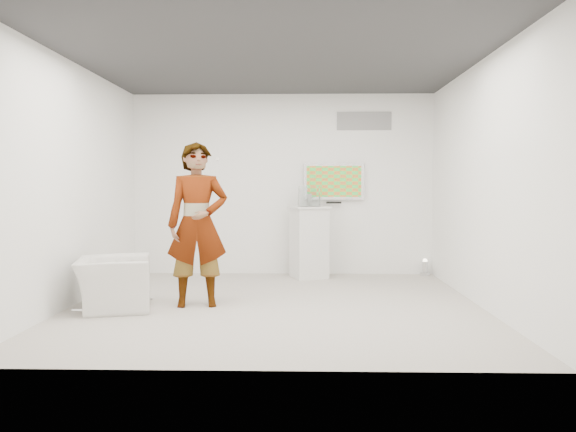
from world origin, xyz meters
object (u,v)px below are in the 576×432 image
(tv, at_px, (334,181))
(person, at_px, (198,224))
(floor_uplight, at_px, (425,268))
(armchair, at_px, (114,283))
(pedestal, at_px, (309,242))

(tv, distance_m, person, 3.15)
(tv, bearing_deg, floor_uplight, -3.72)
(armchair, bearing_deg, pedestal, -59.68)
(person, relative_size, floor_uplight, 7.64)
(tv, bearing_deg, armchair, -135.52)
(armchair, distance_m, floor_uplight, 5.03)
(pedestal, height_order, floor_uplight, pedestal)
(tv, bearing_deg, person, -125.56)
(floor_uplight, bearing_deg, pedestal, -172.27)
(pedestal, bearing_deg, person, -122.70)
(person, bearing_deg, pedestal, 47.14)
(tv, relative_size, person, 0.50)
(tv, xyz_separation_m, person, (-1.80, -2.52, -0.55))
(pedestal, bearing_deg, floor_uplight, 7.73)
(tv, height_order, floor_uplight, tv)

